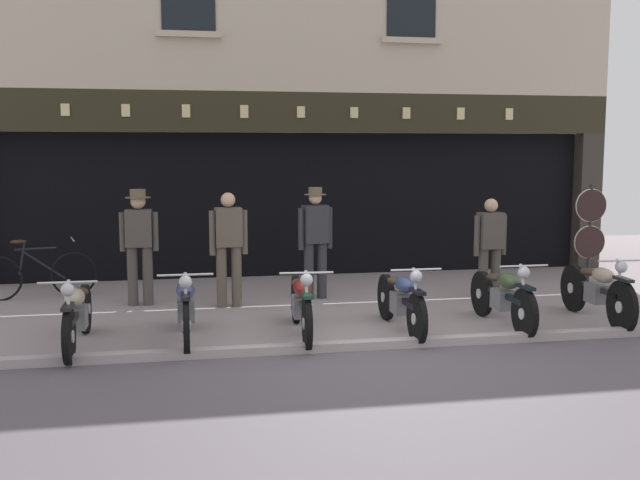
% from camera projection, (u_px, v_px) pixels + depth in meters
% --- Properties ---
extents(ground, '(23.80, 22.00, 0.18)m').
position_uv_depth(ground, '(395.00, 380.00, 7.59)').
color(ground, gray).
extents(shop_facade, '(12.10, 4.42, 6.73)m').
position_uv_depth(shop_facade, '(284.00, 175.00, 15.14)').
color(shop_facade, black).
rests_on(shop_facade, ground).
extents(motorcycle_far_left, '(0.62, 2.05, 0.91)m').
position_uv_depth(motorcycle_far_left, '(77.00, 313.00, 8.62)').
color(motorcycle_far_left, black).
rests_on(motorcycle_far_left, ground).
extents(motorcycle_left, '(0.62, 1.96, 0.93)m').
position_uv_depth(motorcycle_left, '(186.00, 306.00, 8.92)').
color(motorcycle_left, black).
rests_on(motorcycle_left, ground).
extents(motorcycle_center_left, '(0.62, 2.06, 0.91)m').
position_uv_depth(motorcycle_center_left, '(301.00, 302.00, 9.19)').
color(motorcycle_center_left, black).
rests_on(motorcycle_center_left, ground).
extents(motorcycle_center, '(0.62, 1.95, 0.90)m').
position_uv_depth(motorcycle_center, '(401.00, 299.00, 9.40)').
color(motorcycle_center, black).
rests_on(motorcycle_center, ground).
extents(motorcycle_center_right, '(0.62, 1.93, 0.91)m').
position_uv_depth(motorcycle_center_right, '(503.00, 295.00, 9.65)').
color(motorcycle_center_right, black).
rests_on(motorcycle_center_right, ground).
extents(motorcycle_right, '(0.62, 1.99, 0.93)m').
position_uv_depth(motorcycle_right, '(597.00, 290.00, 9.94)').
color(motorcycle_right, black).
rests_on(motorcycle_right, ground).
extents(salesman_left, '(0.56, 0.37, 1.72)m').
position_uv_depth(salesman_left, '(139.00, 240.00, 10.94)').
color(salesman_left, '#47423D').
rests_on(salesman_left, ground).
extents(shopkeeper_center, '(0.56, 0.26, 1.68)m').
position_uv_depth(shopkeeper_center, '(229.00, 244.00, 10.84)').
color(shopkeeper_center, brown).
rests_on(shopkeeper_center, ground).
extents(salesman_right, '(0.55, 0.34, 1.72)m').
position_uv_depth(salesman_right, '(315.00, 237.00, 11.43)').
color(salesman_right, '#2D2D33').
rests_on(salesman_right, ground).
extents(assistant_far_right, '(0.55, 0.28, 1.55)m').
position_uv_depth(assistant_far_right, '(490.00, 244.00, 11.44)').
color(assistant_far_right, '#47423D').
rests_on(assistant_far_right, ground).
extents(tyre_sign_pole, '(0.57, 0.06, 1.71)m').
position_uv_depth(tyre_sign_pole, '(590.00, 225.00, 12.71)').
color(tyre_sign_pole, '#232328').
rests_on(tyre_sign_pole, ground).
extents(advert_board_near, '(0.80, 0.03, 0.97)m').
position_uv_depth(advert_board_near, '(185.00, 192.00, 13.25)').
color(advert_board_near, silver).
extents(leaning_bicycle, '(1.77, 0.57, 0.94)m').
position_uv_depth(leaning_bicycle, '(36.00, 274.00, 11.54)').
color(leaning_bicycle, black).
rests_on(leaning_bicycle, ground).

